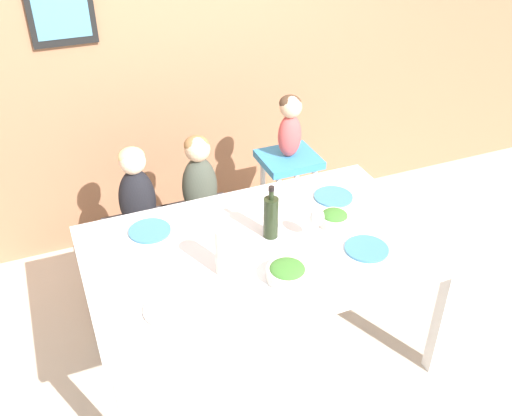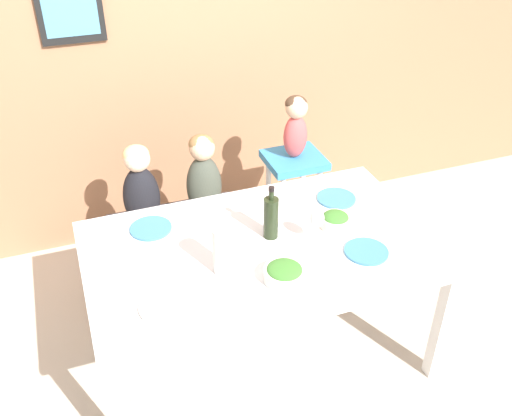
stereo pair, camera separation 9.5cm
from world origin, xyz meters
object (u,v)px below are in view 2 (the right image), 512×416
wine_glass_near (317,219)px  salad_bowl_large (284,273)px  person_child_left (140,186)px  dinner_plate_back_right (336,198)px  wine_bottle (271,217)px  chair_far_left (147,234)px  person_child_center (203,175)px  paper_towel_roll (223,250)px  dinner_plate_front_right (366,251)px  dinner_plate_front_left (164,307)px  dinner_plate_back_left (151,228)px  person_baby_right (296,123)px  salad_bowl_small (335,220)px  chair_far_center (206,222)px  chair_right_highchair (294,178)px

wine_glass_near → salad_bowl_large: 0.36m
person_child_left → dinner_plate_back_right: 1.17m
salad_bowl_large → wine_bottle: bearing=79.2°
person_child_left → salad_bowl_large: 1.20m
chair_far_left → wine_bottle: (0.54, -0.76, 0.49)m
salad_bowl_large → person_child_center: bearing=94.4°
paper_towel_roll → wine_bottle: bearing=30.4°
paper_towel_roll → dinner_plate_front_right: bearing=-8.8°
person_child_left → dinner_plate_front_right: size_ratio=2.49×
dinner_plate_front_left → dinner_plate_back_left: (0.06, 0.61, 0.00)m
person_child_left → dinner_plate_front_left: person_child_left is taller
wine_bottle → dinner_plate_front_right: bearing=-36.2°
paper_towel_roll → dinner_plate_front_left: paper_towel_roll is taller
person_baby_right → wine_bottle: bearing=-121.3°
dinner_plate_front_left → wine_glass_near: bearing=14.7°
chair_far_left → person_baby_right: person_baby_right is taller
salad_bowl_large → salad_bowl_small: 0.52m
chair_far_center → chair_right_highchair: chair_right_highchair is taller
wine_bottle → paper_towel_roll: wine_bottle is taller
person_child_center → person_baby_right: size_ratio=1.33×
wine_glass_near → chair_far_left: bearing=130.4°
chair_right_highchair → paper_towel_roll: 1.25m
person_child_center → paper_towel_roll: bearing=-99.7°
wine_bottle → dinner_plate_back_left: (-0.57, 0.28, -0.12)m
chair_far_center → paper_towel_roll: (-0.16, -0.94, 0.49)m
chair_right_highchair → dinner_plate_back_right: (0.02, -0.56, 0.17)m
chair_far_center → paper_towel_roll: size_ratio=1.81×
paper_towel_roll → dinner_plate_front_right: 0.73m
wine_glass_near → dinner_plate_back_left: bearing=153.2°
chair_far_center → dinner_plate_front_right: bearing=-62.4°
person_baby_right → salad_bowl_small: (-0.11, -0.80, -0.19)m
dinner_plate_back_right → dinner_plate_back_left: bearing=176.0°
paper_towel_roll → dinner_plate_back_right: size_ratio=1.11×
dinner_plate_back_right → dinner_plate_front_right: 0.50m
dinner_plate_back_right → person_baby_right: bearing=92.0°
chair_far_left → salad_bowl_large: (0.48, -1.10, 0.41)m
chair_far_left → chair_right_highchair: (1.00, 0.00, 0.21)m
salad_bowl_large → dinner_plate_front_right: (0.46, 0.05, -0.04)m
person_child_center → dinner_plate_front_left: bearing=-114.0°
person_child_left → paper_towel_roll: bearing=-76.1°
wine_bottle → paper_towel_roll: 0.36m
dinner_plate_back_left → dinner_plate_front_right: size_ratio=1.00×
dinner_plate_back_right → dinner_plate_front_right: same height
chair_far_left → person_child_left: 0.35m
chair_far_center → chair_far_left: bearing=180.0°
wine_bottle → chair_far_center: bearing=101.2°
wine_glass_near → dinner_plate_front_right: bearing=-41.6°
chair_right_highchair → person_child_center: (-0.61, 0.00, 0.15)m
paper_towel_roll → chair_right_highchair: bearing=50.6°
person_child_left → salad_bowl_small: 1.20m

